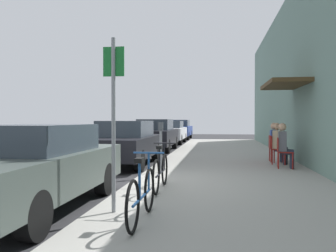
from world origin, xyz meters
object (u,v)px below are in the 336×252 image
at_px(street_sign, 114,111).
at_px(cafe_chair_1, 277,148).
at_px(parked_car_4, 179,129).
at_px(cafe_chair_2, 274,147).
at_px(parked_car_3, 170,132).
at_px(bicycle_1, 161,171).
at_px(cafe_chair_0, 282,151).
at_px(parked_car_1, 125,143).
at_px(bicycle_0, 142,195).
at_px(parked_car_2, 155,135).
at_px(parked_car_0, 32,166).
at_px(parking_meter, 161,143).
at_px(seated_patron_0, 285,144).
at_px(seated_patron_2, 276,141).
at_px(seated_patron_1, 279,142).

relative_size(street_sign, cafe_chair_1, 2.99).
relative_size(parked_car_4, cafe_chair_2, 5.06).
height_order(parked_car_3, parked_car_4, parked_car_4).
bearing_deg(bicycle_1, street_sign, -103.03).
bearing_deg(cafe_chair_0, parked_car_1, 169.37).
height_order(parked_car_4, bicycle_0, parked_car_4).
xyz_separation_m(parked_car_2, cafe_chair_2, (4.86, -4.99, -0.16)).
bearing_deg(parked_car_0, cafe_chair_0, 45.90).
relative_size(parking_meter, cafe_chair_1, 1.52).
bearing_deg(parking_meter, bicycle_0, -84.00).
bearing_deg(bicycle_1, bicycle_0, -87.30).
bearing_deg(street_sign, parked_car_1, 103.44).
bearing_deg(bicycle_0, parked_car_2, 99.31).
height_order(parked_car_3, bicycle_1, parked_car_3).
distance_m(parked_car_3, bicycle_1, 15.67).
xyz_separation_m(cafe_chair_0, cafe_chair_1, (0.00, 0.96, 0.00)).
xyz_separation_m(parked_car_0, parked_car_4, (0.00, 22.35, 0.04)).
bearing_deg(cafe_chair_0, bicycle_1, -129.61).
bearing_deg(bicycle_0, seated_patron_0, 63.35).
height_order(parked_car_3, seated_patron_2, parked_car_3).
distance_m(parked_car_2, bicycle_1, 10.30).
distance_m(street_sign, cafe_chair_2, 7.77).
distance_m(parked_car_1, parked_car_3, 11.08).
xyz_separation_m(bicycle_1, cafe_chair_2, (2.94, 5.12, 0.14)).
bearing_deg(parking_meter, bicycle_1, -80.81).
height_order(parking_meter, cafe_chair_1, parking_meter).
relative_size(seated_patron_1, cafe_chair_2, 1.48).
height_order(parked_car_4, cafe_chair_0, parked_car_4).
bearing_deg(bicycle_1, parked_car_0, -142.72).
height_order(parking_meter, cafe_chair_0, parking_meter).
distance_m(bicycle_1, cafe_chair_0, 4.62).
height_order(parked_car_1, parked_car_4, parked_car_4).
bearing_deg(cafe_chair_2, cafe_chair_1, -89.63).
distance_m(bicycle_0, seated_patron_0, 6.47).
relative_size(cafe_chair_0, cafe_chair_2, 1.00).
xyz_separation_m(parked_car_4, seated_patron_0, (4.92, -17.34, 0.04)).
xyz_separation_m(bicycle_1, seated_patron_1, (3.01, 4.50, 0.34)).
bearing_deg(cafe_chair_0, street_sign, -122.08).
height_order(parked_car_1, seated_patron_0, parked_car_1).
bearing_deg(parking_meter, parked_car_0, -112.54).
relative_size(parked_car_0, cafe_chair_2, 5.06).
distance_m(parking_meter, cafe_chair_2, 4.37).
bearing_deg(cafe_chair_2, parked_car_4, 107.14).
distance_m(parked_car_0, seated_patron_1, 7.73).
bearing_deg(parked_car_2, cafe_chair_1, -48.98).
relative_size(parked_car_0, parked_car_3, 1.00).
bearing_deg(cafe_chair_0, parked_car_2, 126.56).
relative_size(parked_car_4, seated_patron_1, 3.41).
relative_size(seated_patron_0, cafe_chair_2, 1.48).
xyz_separation_m(parked_car_1, seated_patron_2, (4.92, 0.65, 0.06)).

